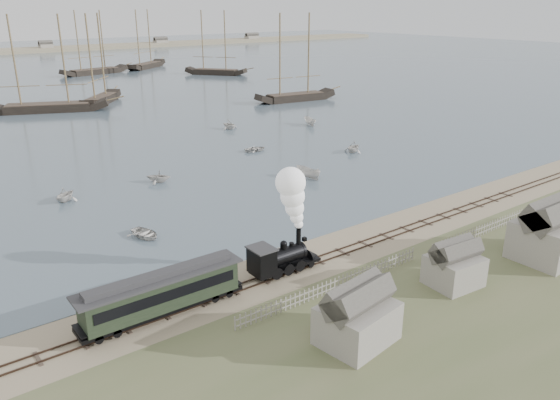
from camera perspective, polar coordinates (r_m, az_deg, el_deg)
ground at (r=53.27m, az=5.84°, el=-4.43°), size 600.00×600.00×0.00m
rail_track at (r=51.95m, az=7.34°, el=-5.10°), size 120.00×1.80×0.16m
picket_fence_west at (r=44.73m, az=5.75°, el=-9.45°), size 19.00×0.10×1.20m
picket_fence_east at (r=57.91m, az=20.15°, el=-3.56°), size 15.00×0.10×1.20m
shed_left at (r=39.00m, az=7.96°, el=-14.39°), size 5.00×4.00×4.10m
shed_mid at (r=47.65m, az=17.56°, el=-8.41°), size 4.00×3.50×3.60m
shed_right at (r=55.50m, az=25.99°, el=-5.44°), size 6.00×5.00×5.10m
locomotive at (r=46.06m, az=1.29°, el=-2.80°), size 7.08×2.64×8.82m
passenger_coach at (r=41.35m, az=-12.24°, el=-9.35°), size 12.67×2.44×3.08m
beached_dinghy at (r=50.01m, az=0.50°, el=-5.49°), size 3.68×4.51×0.82m
rowboat_0 at (r=55.48m, az=-13.91°, el=-3.42°), size 4.16×3.33×0.77m
rowboat_1 at (r=68.16m, az=-21.55°, el=0.55°), size 4.12×4.20×1.68m
rowboat_2 at (r=71.94m, az=2.94°, el=2.85°), size 4.10×2.23×1.50m
rowboat_3 at (r=85.61m, az=-2.56°, el=5.37°), size 2.80×3.72×0.73m
rowboat_4 at (r=85.52m, az=7.68°, el=5.53°), size 3.57×3.88×1.71m
rowboat_5 at (r=104.26m, az=3.13°, el=8.20°), size 4.00×2.27×1.46m
rowboat_7 at (r=101.30m, az=-5.31°, el=7.88°), size 3.82×3.46×1.76m
rowboat_8 at (r=71.89m, az=-12.60°, el=2.44°), size 4.08×4.13×1.65m
schooner_2 at (r=126.57m, az=-23.63°, el=12.93°), size 24.94×14.52×20.00m
schooner_3 at (r=133.08m, az=-18.60°, el=13.80°), size 14.21×15.60×20.00m
schooner_4 at (r=130.20m, az=1.67°, el=14.67°), size 20.43×7.24×20.00m
schooner_5 at (r=181.53m, az=-6.83°, el=16.02°), size 16.08×18.69×20.00m
schooner_8 at (r=191.49m, az=-19.10°, el=15.31°), size 23.06×9.55×20.00m
schooner_9 at (r=205.05m, az=-14.00°, el=16.02°), size 20.15×17.33×20.00m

